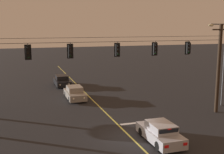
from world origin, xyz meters
name	(u,v)px	position (x,y,z in m)	size (l,w,h in m)	color
ground_plane	(130,137)	(0.00, 0.00, 0.00)	(180.00, 180.00, 0.00)	black
lane_centre_stripe	(97,104)	(0.00, 9.26, 0.00)	(0.14, 60.00, 0.01)	#D1C64C
stop_bar_paint	(140,122)	(1.90, 2.66, 0.00)	(3.40, 0.36, 0.01)	silver
signal_span_assembly	(116,73)	(0.00, 3.26, 4.18)	(21.36, 0.32, 8.04)	#2D2116
traffic_light_leftmost	(28,52)	(-6.69, 3.24, 5.99)	(0.48, 0.41, 1.22)	black
traffic_light_left_inner	(71,51)	(-3.61, 3.24, 5.99)	(0.48, 0.41, 1.22)	black
traffic_light_centre	(118,50)	(0.15, 3.24, 5.99)	(0.48, 0.41, 1.22)	black
traffic_light_right_inner	(155,49)	(3.42, 3.24, 5.99)	(0.48, 0.41, 1.22)	black
traffic_light_rightmost	(188,48)	(6.55, 3.24, 5.99)	(0.48, 0.41, 1.22)	black
car_waiting_near_lane	(160,133)	(1.61, -1.53, 0.65)	(1.80, 4.33, 1.39)	#A5A5AD
car_oncoming_lead	(75,93)	(-1.72, 12.10, 0.65)	(1.80, 4.42, 1.39)	gray
car_oncoming_trailing	(62,81)	(-2.00, 19.72, 0.65)	(1.80, 4.42, 1.39)	black
street_lamp_corner	(222,57)	(11.47, 5.04, 4.88)	(2.11, 0.30, 8.14)	#4C4F54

